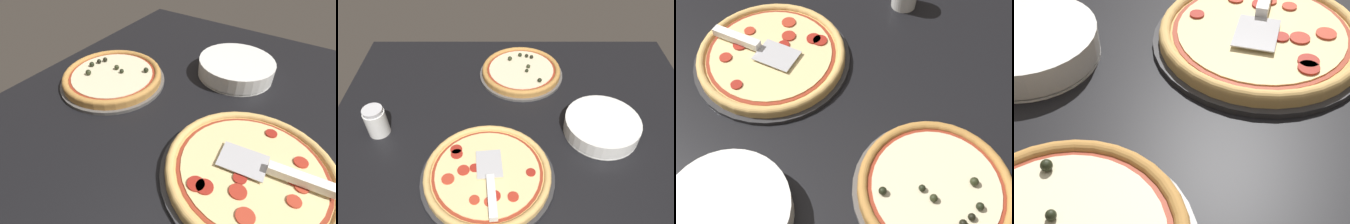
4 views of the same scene
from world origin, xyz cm
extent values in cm
cube|color=black|center=(0.00, 0.00, -1.80)|extent=(130.12, 114.24, 3.60)
cylinder|color=#2D2D30|center=(-9.56, -17.82, 0.50)|extent=(39.19, 39.19, 1.00)
cylinder|color=#DBAD60|center=(-9.56, -17.82, 1.82)|extent=(36.84, 36.84, 1.63)
torus|color=#DBAD60|center=(-9.56, -17.82, 2.63)|extent=(36.84, 36.84, 2.04)
cylinder|color=maroon|center=(-9.56, -17.82, 2.71)|extent=(32.02, 32.02, 0.15)
cylinder|color=beige|center=(-9.56, -17.82, 2.83)|extent=(30.21, 30.21, 0.40)
cylinder|color=maroon|center=(2.88, -18.28, 3.23)|extent=(2.74, 2.74, 0.40)
cylinder|color=maroon|center=(-7.39, -25.98, 3.23)|extent=(3.48, 3.48, 0.40)
cylinder|color=#AD2D1E|center=(-2.30, -26.22, 3.23)|extent=(3.04, 3.04, 0.40)
cylinder|color=maroon|center=(-13.34, -16.68, 3.23)|extent=(2.83, 2.83, 0.40)
cylinder|color=#B73823|center=(-12.65, -27.19, 3.23)|extent=(2.83, 2.83, 0.40)
cylinder|color=#AD2D1E|center=(-16.49, -17.51, 3.23)|extent=(3.54, 3.54, 0.40)
cylinder|color=#B73823|center=(-20.58, -20.53, 3.23)|extent=(3.64, 3.64, 0.40)
cylinder|color=maroon|center=(-19.06, -11.55, 3.23)|extent=(3.62, 3.62, 0.40)
cylinder|color=#B73823|center=(-8.66, -27.75, 3.23)|extent=(2.80, 2.80, 0.40)
cylinder|color=maroon|center=(-19.41, -9.78, 3.23)|extent=(3.62, 3.62, 0.40)
cylinder|color=#565451|center=(1.82, 31.85, 0.50)|extent=(33.01, 33.01, 1.00)
cylinder|color=#B77F3D|center=(1.82, 31.85, 1.88)|extent=(31.03, 31.03, 1.76)
torus|color=#B77F3D|center=(1.82, 31.85, 2.76)|extent=(31.03, 31.03, 2.00)
cylinder|color=maroon|center=(1.82, 31.85, 2.83)|extent=(26.97, 26.97, 0.15)
cylinder|color=beige|center=(1.82, 31.85, 2.96)|extent=(25.44, 25.44, 0.40)
sphere|color=black|center=(8.48, 23.44, 3.97)|extent=(1.63, 1.63, 1.63)
sphere|color=#282D19|center=(4.64, 32.38, 3.94)|extent=(1.56, 1.56, 1.56)
sphere|color=black|center=(1.58, 40.46, 3.95)|extent=(1.58, 1.58, 1.58)
sphere|color=#282D19|center=(-2.62, 37.68, 4.03)|extent=(1.73, 1.73, 1.73)
sphere|color=black|center=(6.28, 39.00, 3.91)|extent=(1.49, 1.49, 1.49)
sphere|color=black|center=(3.90, 29.62, 3.85)|extent=(1.38, 1.38, 1.38)
sphere|color=black|center=(4.31, 39.89, 3.88)|extent=(1.45, 1.45, 1.45)
cube|color=#B7B7BC|center=(-9.15, -15.63, 3.78)|extent=(8.40, 10.69, 0.24)
cube|color=white|center=(-7.96, -27.13, 4.66)|extent=(3.53, 13.29, 2.00)
cylinder|color=white|center=(27.23, 0.59, 0.35)|extent=(24.43, 24.43, 0.70)
cylinder|color=white|center=(27.23, 0.59, 1.05)|extent=(24.43, 24.43, 0.70)
cylinder|color=white|center=(27.23, 0.59, 1.75)|extent=(24.43, 24.43, 0.70)
cylinder|color=white|center=(27.23, 0.59, 2.45)|extent=(24.43, 24.43, 0.70)
cylinder|color=white|center=(27.23, 0.59, 3.15)|extent=(24.43, 24.43, 0.70)
cylinder|color=white|center=(27.23, 0.59, 3.85)|extent=(24.43, 24.43, 0.70)
cylinder|color=white|center=(27.23, 0.59, 4.55)|extent=(24.43, 24.43, 0.70)
cylinder|color=white|center=(27.23, 0.59, 5.25)|extent=(24.43, 24.43, 0.70)
cylinder|color=white|center=(-46.31, 0.55, 4.44)|extent=(6.96, 6.96, 8.89)
cylinder|color=silver|center=(-46.31, 0.55, 9.59)|extent=(6.40, 6.40, 1.40)
camera|label=1|loc=(-47.66, -21.59, 48.38)|focal=28.00mm
camera|label=2|loc=(-4.23, -74.09, 80.21)|focal=35.00mm
camera|label=3|loc=(38.59, 33.41, 74.30)|focal=42.00mm
camera|label=4|loc=(-21.61, 53.01, 50.56)|focal=50.00mm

